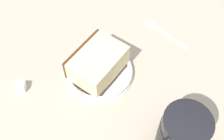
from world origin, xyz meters
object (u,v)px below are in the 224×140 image
small_plate (99,72)px  sugar_cube (21,87)px  cake_slice (98,63)px  tea_mug (182,134)px  teaspoon (158,27)px

small_plate → sugar_cube: size_ratio=8.11×
small_plate → cake_slice: bearing=171.8°
small_plate → tea_mug: bearing=-19.8°
small_plate → cake_slice: (-0.27, 0.04, 2.73)cm
cake_slice → tea_mug: size_ratio=1.20×
tea_mug → sugar_cube: 32.54cm
teaspoon → sugar_cube: bearing=-122.6°
cake_slice → tea_mug: (20.11, -7.17, 1.63)cm
small_plate → teaspoon: 18.94cm
tea_mug → teaspoon: 29.04cm
small_plate → cake_slice: cake_slice is taller
tea_mug → sugar_cube: size_ratio=5.77×
tea_mug → teaspoon: size_ratio=0.83×
teaspoon → tea_mug: bearing=-61.1°
cake_slice → teaspoon: (6.28, 17.91, -3.18)cm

